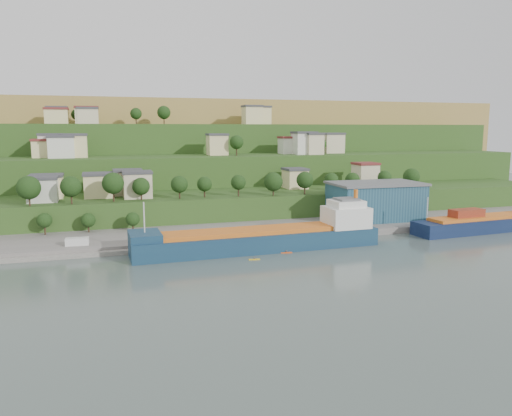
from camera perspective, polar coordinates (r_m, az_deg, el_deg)
name	(u,v)px	position (r m, az deg, el deg)	size (l,w,h in m)	color
ground	(285,256)	(131.94, 3.29, -5.45)	(500.00, 500.00, 0.00)	#495951
quay	(312,231)	(164.59, 6.39, -2.57)	(220.00, 26.00, 4.00)	slate
pebble_beach	(67,251)	(145.62, -20.79, -4.65)	(40.00, 18.00, 2.40)	slate
hillside	(183,186)	(293.55, -8.38, 2.52)	(360.00, 211.49, 96.00)	#284719
cargo_ship_near	(266,240)	(137.60, 1.17, -3.62)	(68.99, 12.40, 17.68)	#142E4C
cargo_ship_far	(495,223)	(181.24, 25.61, -1.57)	(56.15, 12.77, 15.13)	#0C1837
warehouse	(375,201)	(177.16, 13.48, 0.83)	(31.56, 19.93, 12.80)	navy
caravan	(77,243)	(142.83, -19.75, -3.78)	(6.02, 2.51, 2.81)	silver
dinghy	(106,243)	(144.80, -16.80, -3.88)	(3.80, 1.43, 0.76)	silver
kayak_orange	(286,252)	(134.63, 3.49, -5.06)	(3.15, 1.03, 0.77)	#E84F14
kayak_yellow	(254,259)	(127.58, -0.19, -5.85)	(2.93, 0.86, 0.72)	yellow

